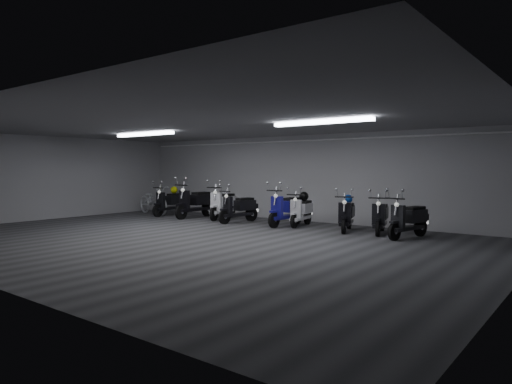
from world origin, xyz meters
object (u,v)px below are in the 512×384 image
Objects in this scene: bicycle at (153,197)px; scooter_3 at (238,203)px; scooter_1 at (195,197)px; scooter_2 at (223,199)px; helmet_0 at (348,199)px; scooter_6 at (301,206)px; scooter_8 at (380,211)px; helmet_1 at (304,196)px; scooter_4 at (286,204)px; scooter_9 at (408,213)px; helmet_2 at (174,190)px; scooter_7 at (347,209)px; scooter_0 at (169,198)px.

scooter_3 is at bearing -80.12° from bicycle.
scooter_1 reaches higher than scooter_2.
helmet_0 is at bearing 2.70° from scooter_1.
scooter_6 is (3.12, 0.00, -0.08)m from scooter_2.
helmet_1 is (-2.54, 0.29, 0.28)m from scooter_8.
scooter_1 is at bearing 165.49° from scooter_8.
scooter_2 reaches higher than helmet_1.
scooter_6 is at bearing -75.43° from bicycle.
scooter_9 is at bearing -2.91° from scooter_4.
scooter_1 is 7.31× the size of helmet_2.
scooter_1 reaches higher than scooter_9.
scooter_9 reaches higher than scooter_8.
scooter_9 reaches higher than scooter_6.
scooter_6 is 6.10× the size of helmet_2.
scooter_7 is 0.83× the size of bicycle.
scooter_2 reaches higher than bicycle.
helmet_2 is at bearing -168.99° from scooter_9.
scooter_1 is at bearing -2.35° from scooter_0.
scooter_9 is (7.53, -0.15, -0.09)m from scooter_1.
bicycle is at bearing 172.77° from scooter_6.
scooter_4 is at bearing -127.59° from helmet_1.
helmet_1 is at bearing 6.80° from scooter_1.
scooter_2 is 2.74m from scooter_4.
helmet_0 is 6.97m from helmet_2.
helmet_1 is at bearing 28.08° from scooter_3.
scooter_1 reaches higher than scooter_4.
scooter_7 is 1.71m from helmet_1.
scooter_4 is 1.11× the size of scooter_7.
bicycle reaches higher than scooter_3.
scooter_0 is at bearing 165.23° from scooter_8.
helmet_0 is (-0.07, 0.21, 0.27)m from scooter_7.
scooter_8 is at bearing -1.03° from scooter_0.
scooter_4 is 7.25× the size of helmet_0.
scooter_9 is (1.78, -0.25, 0.02)m from scooter_7.
scooter_1 reaches higher than scooter_6.
scooter_4 is 0.61m from helmet_1.
scooter_0 is 1.02× the size of scooter_9.
scooter_0 is at bearing -87.22° from helmet_2.
scooter_2 is 0.93× the size of bicycle.
scooter_1 is 5.69m from helmet_0.
scooter_7 is 6.16× the size of helmet_2.
helmet_1 is 5.42m from helmet_2.
bicycle is (-8.79, -0.27, 0.03)m from scooter_8.
helmet_2 is at bearing -176.91° from helmet_1.
scooter_1 is at bearing -174.78° from scooter_3.
bicycle is (-6.29, -0.34, 0.04)m from scooter_6.
scooter_3 is 1.05× the size of scooter_6.
scooter_3 is at bearing -5.27° from scooter_0.
scooter_2 is (2.32, 0.31, 0.04)m from scooter_0.
scooter_0 is 0.94× the size of scooter_2.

